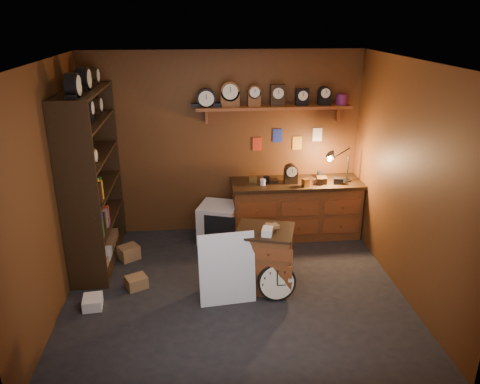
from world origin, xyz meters
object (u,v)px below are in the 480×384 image
object	(u,v)px
shelving_unit	(89,172)
big_round_clock	(277,282)
low_cabinet	(265,256)
workbench	(296,205)

from	to	relation	value
shelving_unit	big_round_clock	distance (m)	2.76
shelving_unit	low_cabinet	size ratio (longest dim) A/B	3.01
workbench	low_cabinet	world-z (taller)	workbench
low_cabinet	big_round_clock	bearing A→B (deg)	-54.24
shelving_unit	big_round_clock	bearing A→B (deg)	-27.74
shelving_unit	workbench	world-z (taller)	shelving_unit
workbench	shelving_unit	bearing A→B (deg)	-170.11
big_round_clock	low_cabinet	bearing A→B (deg)	109.89
big_round_clock	shelving_unit	bearing A→B (deg)	152.26
workbench	low_cabinet	xyz separation A→B (m)	(-0.67, -1.40, -0.06)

